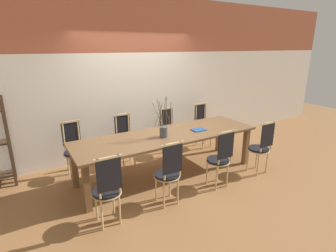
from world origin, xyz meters
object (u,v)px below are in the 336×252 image
at_px(chair_near_center, 220,157).
at_px(vase_centerpiece, 164,131).
at_px(chair_far_center, 169,130).
at_px(dining_table, 168,138).
at_px(book_stack, 199,130).

relative_size(chair_near_center, vase_centerpiece, 1.43).
height_order(chair_far_center, vase_centerpiece, vase_centerpiece).
height_order(chair_near_center, chair_far_center, same).
bearing_deg(chair_near_center, vase_centerpiece, 130.57).
height_order(chair_near_center, vase_centerpiece, vase_centerpiece).
distance_m(dining_table, chair_near_center, 0.96).
relative_size(dining_table, chair_far_center, 3.32).
distance_m(chair_far_center, book_stack, 0.94).
height_order(dining_table, vase_centerpiece, vase_centerpiece).
bearing_deg(chair_far_center, book_stack, 95.75).
bearing_deg(chair_far_center, chair_near_center, 89.51).
bearing_deg(vase_centerpiece, book_stack, -0.65).
relative_size(vase_centerpiece, book_stack, 2.82).
bearing_deg(chair_far_center, dining_table, 58.20).
relative_size(chair_near_center, book_stack, 4.02).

